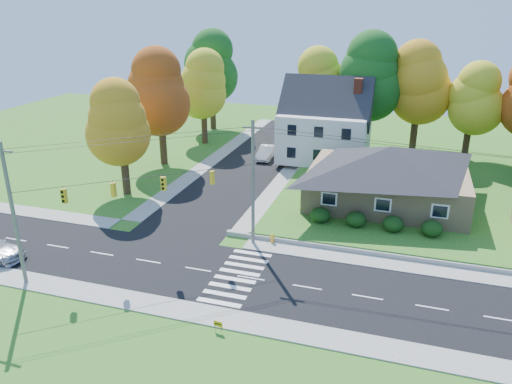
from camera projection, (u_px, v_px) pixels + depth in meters
The scene contains 21 objects.
ground at pixel (251, 278), 34.73m from camera, with size 120.00×120.00×0.00m, color #3D7923.
road_main at pixel (251, 278), 34.72m from camera, with size 90.00×8.00×0.02m, color black.
road_cross at pixel (254, 161), 60.13m from camera, with size 8.00×44.00×0.02m, color black.
sidewalk_north at pixel (270, 246), 39.17m from camera, with size 90.00×2.00×0.08m, color #9C9A90.
sidewalk_south at pixel (225, 318), 30.26m from camera, with size 90.00×2.00×0.08m, color #9C9A90.
lawn at pixel (440, 192), 49.70m from camera, with size 30.00×30.00×0.50m, color #3D7923.
ranch_house at pixel (388, 174), 45.57m from camera, with size 14.60×10.60×5.40m.
colonial_house at pixel (325, 125), 58.02m from camera, with size 10.40×8.40×9.60m.
hedge_row at pixel (374, 221), 40.95m from camera, with size 10.70×1.70×1.27m.
traffic_infrastructure at pixel (255, 203), 34.14m from camera, with size 38.10×10.66×10.00m.
tree_lot_0 at pixel (319, 84), 62.61m from camera, with size 6.72×6.72×12.51m.
tree_lot_1 at pixel (368, 77), 59.57m from camera, with size 7.84×7.84×14.60m.
tree_lot_2 at pixel (420, 83), 59.01m from camera, with size 7.28×7.28×13.56m.
tree_lot_3 at pixel (473, 99), 56.90m from camera, with size 6.16×6.16×11.47m.
tree_west_0 at pixel (120, 123), 47.63m from camera, with size 6.16×6.16×11.47m.
tree_west_1 at pixel (160, 92), 56.35m from camera, with size 7.28×7.28×13.56m.
tree_west_2 at pixel (203, 85), 65.22m from camera, with size 6.72×6.72×12.51m.
tree_west_3 at pixel (212, 67), 72.44m from camera, with size 7.84×7.84×14.60m.
white_car at pixel (266, 152), 60.86m from camera, with size 1.64×4.71×1.55m, color silver.
fire_hydrant at pixel (272, 238), 39.65m from camera, with size 0.48×0.37×0.83m.
yard_sign at pixel (218, 324), 28.95m from camera, with size 0.56×0.10×0.70m.
Camera 1 is at (9.45, -28.78, 18.02)m, focal length 35.00 mm.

